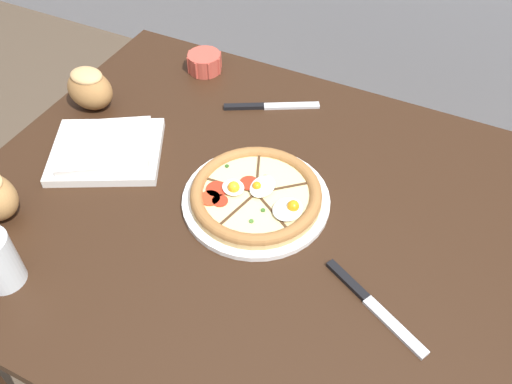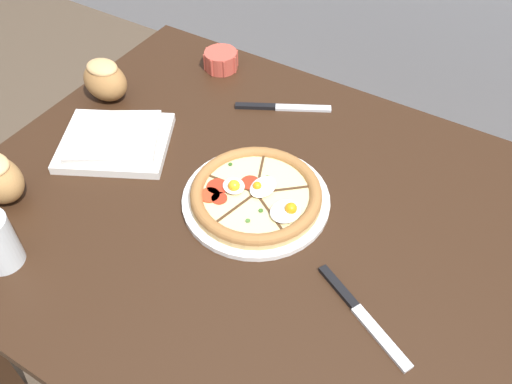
# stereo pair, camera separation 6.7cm
# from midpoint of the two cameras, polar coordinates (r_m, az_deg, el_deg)

# --- Properties ---
(ground_plane) EXTENTS (12.00, 12.00, 0.00)m
(ground_plane) POSITION_cam_midpoint_polar(r_m,az_deg,el_deg) (1.71, -0.65, -18.25)
(ground_plane) COLOR brown
(dining_table) EXTENTS (1.24, 0.97, 0.72)m
(dining_table) POSITION_cam_midpoint_polar(r_m,az_deg,el_deg) (1.17, -0.91, -5.16)
(dining_table) COLOR #331E11
(dining_table) RESTS_ON ground_plane
(pizza) EXTENTS (0.30, 0.30, 0.05)m
(pizza) POSITION_cam_midpoint_polar(r_m,az_deg,el_deg) (1.10, -1.74, -0.44)
(pizza) COLOR white
(pizza) RESTS_ON dining_table
(ramekin_bowl) EXTENTS (0.09, 0.09, 0.05)m
(ramekin_bowl) POSITION_cam_midpoint_polar(r_m,az_deg,el_deg) (1.47, -6.79, 13.41)
(ramekin_bowl) COLOR #C64C3D
(ramekin_bowl) RESTS_ON dining_table
(napkin_folded) EXTENTS (0.31, 0.29, 0.04)m
(napkin_folded) POSITION_cam_midpoint_polar(r_m,az_deg,el_deg) (1.26, -17.09, 4.18)
(napkin_folded) COLOR silver
(napkin_folded) RESTS_ON dining_table
(bread_piece_mid) EXTENTS (0.12, 0.09, 0.10)m
(bread_piece_mid) POSITION_cam_midpoint_polar(r_m,az_deg,el_deg) (1.39, -18.47, 10.31)
(bread_piece_mid) COLOR #A3703D
(bread_piece_mid) RESTS_ON dining_table
(knife_main) EXTENTS (0.22, 0.12, 0.01)m
(knife_main) POSITION_cam_midpoint_polar(r_m,az_deg,el_deg) (0.98, 10.27, -11.70)
(knife_main) COLOR silver
(knife_main) RESTS_ON dining_table
(knife_spare) EXTENTS (0.22, 0.13, 0.01)m
(knife_spare) POSITION_cam_midpoint_polar(r_m,az_deg,el_deg) (1.34, 0.08, 8.99)
(knife_spare) COLOR silver
(knife_spare) RESTS_ON dining_table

